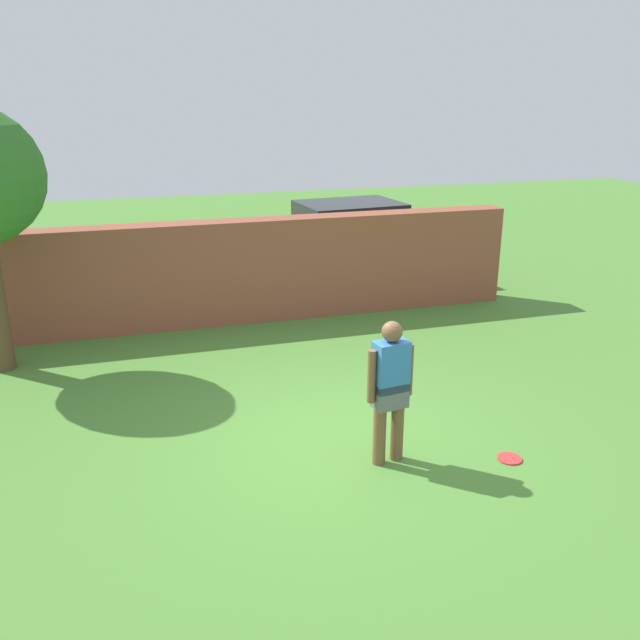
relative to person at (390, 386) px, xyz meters
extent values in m
plane|color=#4C8433|center=(-0.35, 0.59, -0.90)|extent=(40.00, 40.00, 0.00)
cube|color=brown|center=(-1.85, 5.19, 0.00)|extent=(12.26, 0.50, 1.78)
cylinder|color=brown|center=(-0.11, -0.01, -0.47)|extent=(0.14, 0.14, 0.85)
cylinder|color=brown|center=(0.11, 0.01, -0.47)|extent=(0.14, 0.14, 0.85)
cube|color=slate|center=(0.00, 0.00, -0.10)|extent=(0.39, 0.27, 0.28)
cube|color=#3372BF|center=(0.00, 0.00, 0.23)|extent=(0.39, 0.27, 0.55)
sphere|color=brown|center=(0.00, 0.00, 0.61)|extent=(0.22, 0.22, 0.22)
cylinder|color=brown|center=(-0.22, -0.03, 0.15)|extent=(0.09, 0.09, 0.58)
cylinder|color=brown|center=(0.22, 0.03, 0.15)|extent=(0.09, 0.09, 0.58)
cube|color=#A51111|center=(1.91, 6.86, -0.18)|extent=(4.34, 2.07, 0.80)
cube|color=#1E2328|center=(1.91, 6.86, 0.52)|extent=(2.13, 1.67, 0.60)
cylinder|color=black|center=(0.63, 5.89, -0.58)|extent=(0.66, 0.28, 0.64)
cylinder|color=black|center=(0.48, 7.58, -0.58)|extent=(0.66, 0.28, 0.64)
cylinder|color=black|center=(3.35, 6.14, -0.58)|extent=(0.66, 0.28, 0.64)
cylinder|color=black|center=(3.19, 7.83, -0.58)|extent=(0.66, 0.28, 0.64)
cylinder|color=red|center=(1.30, -0.36, -0.89)|extent=(0.27, 0.27, 0.02)
camera|label=1|loc=(-2.57, -5.98, 2.95)|focal=37.61mm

